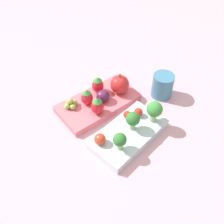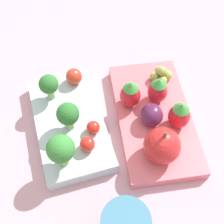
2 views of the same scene
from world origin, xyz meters
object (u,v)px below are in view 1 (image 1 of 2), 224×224
at_px(grape_cluster, 71,104).
at_px(drinking_cup, 162,86).
at_px(bento_box_fruit, 97,104).
at_px(strawberry_2, 87,97).
at_px(plum, 103,96).
at_px(broccoli_floret_0, 133,119).
at_px(strawberry_1, 98,85).
at_px(cherry_tomato_0, 100,139).
at_px(cherry_tomato_1, 138,112).
at_px(strawberry_0, 97,106).
at_px(broccoli_floret_1, 120,140).
at_px(apple, 120,84).
at_px(cherry_tomato_2, 127,115).
at_px(broccoli_floret_2, 155,110).
at_px(bento_box_savoury, 128,134).

relative_size(grape_cluster, drinking_cup, 0.56).
xyz_separation_m(bento_box_fruit, strawberry_2, (0.03, -0.01, 0.03)).
bearing_deg(plum, broccoli_floret_0, 87.73).
bearing_deg(bento_box_fruit, strawberry_1, -129.59).
height_order(cherry_tomato_0, cherry_tomato_1, cherry_tomato_0).
distance_m(cherry_tomato_1, strawberry_0, 0.11).
xyz_separation_m(broccoli_floret_1, apple, (-0.13, -0.15, -0.01)).
bearing_deg(broccoli_floret_1, strawberry_1, -112.27).
bearing_deg(cherry_tomato_2, strawberry_0, -54.31).
bearing_deg(strawberry_1, cherry_tomato_0, 55.45).
distance_m(broccoli_floret_1, strawberry_0, 0.13).
relative_size(apple, strawberry_1, 1.23).
bearing_deg(grape_cluster, cherry_tomato_1, 130.43).
bearing_deg(drinking_cup, broccoli_floret_0, 19.26).
xyz_separation_m(cherry_tomato_1, strawberry_0, (0.07, -0.08, 0.01)).
bearing_deg(broccoli_floret_2, cherry_tomato_1, -63.78).
xyz_separation_m(cherry_tomato_2, apple, (-0.05, -0.09, 0.01)).
xyz_separation_m(strawberry_2, drinking_cup, (-0.20, 0.09, -0.01)).
height_order(grape_cluster, drinking_cup, drinking_cup).
xyz_separation_m(broccoli_floret_2, strawberry_1, (0.04, -0.18, -0.02)).
distance_m(cherry_tomato_0, strawberry_1, 0.19).
height_order(cherry_tomato_0, grape_cluster, cherry_tomato_0).
bearing_deg(bento_box_savoury, drinking_cup, -161.57).
height_order(bento_box_savoury, grape_cluster, grape_cluster).
bearing_deg(plum, grape_cluster, -22.91).
xyz_separation_m(bento_box_fruit, grape_cluster, (0.07, -0.03, 0.02)).
xyz_separation_m(grape_cluster, drinking_cup, (-0.24, 0.10, 0.01)).
xyz_separation_m(cherry_tomato_2, strawberry_0, (0.05, -0.07, 0.01)).
relative_size(strawberry_0, grape_cluster, 1.30).
distance_m(broccoli_floret_0, apple, 0.14).
height_order(cherry_tomato_1, strawberry_1, strawberry_1).
distance_m(cherry_tomato_0, grape_cluster, 0.15).
height_order(apple, strawberry_1, apple).
bearing_deg(strawberry_0, plum, -144.32).
bearing_deg(broccoli_floret_1, plum, -113.73).
distance_m(strawberry_1, grape_cluster, 0.10).
bearing_deg(strawberry_1, bento_box_fruit, 50.41).
relative_size(apple, strawberry_0, 1.24).
xyz_separation_m(cherry_tomato_2, strawberry_2, (0.05, -0.11, 0.01)).
bearing_deg(cherry_tomato_2, broccoli_floret_0, 68.97).
height_order(broccoli_floret_1, strawberry_1, same).
relative_size(broccoli_floret_2, strawberry_1, 1.17).
bearing_deg(broccoli_floret_1, drinking_cup, -159.68).
bearing_deg(grape_cluster, broccoli_floret_1, 94.44).
bearing_deg(cherry_tomato_2, plum, -84.89).
bearing_deg(grape_cluster, drinking_cup, 156.85).
bearing_deg(cherry_tomato_0, broccoli_floret_2, 169.91).
xyz_separation_m(bento_box_fruit, apple, (-0.07, 0.01, 0.04)).
relative_size(cherry_tomato_0, strawberry_1, 0.54).
distance_m(strawberry_1, plum, 0.04).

